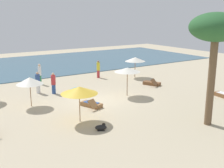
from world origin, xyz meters
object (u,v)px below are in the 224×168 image
Objects in this scene: person_1 at (38,82)px; surfboard at (72,90)px; palm_0 at (216,31)px; lounger_3 at (92,104)px; person_4 at (53,83)px; person_0 at (98,69)px; umbrella_0 at (79,90)px; umbrella_4 at (127,70)px; person_2 at (40,74)px; dog at (101,127)px; umbrella_2 at (135,59)px; lounger_0 at (152,83)px; umbrella_3 at (30,81)px.

person_1 reaches higher than surfboard.
palm_0 is at bearing -62.85° from person_1.
surfboard is (-3.41, 10.76, -5.17)m from palm_0.
lounger_3 is 4.63m from person_4.
person_0 is 0.28× the size of palm_0.
palm_0 is at bearing -36.17° from umbrella_0.
umbrella_4 is 1.19× the size of person_2.
person_1 is at bearing 162.68° from surfboard.
lounger_3 is 5.69m from person_1.
palm_0 is (4.84, -14.28, 4.26)m from person_2.
dog is 8.51m from surfboard.
umbrella_2 is 9.06m from person_4.
umbrella_0 is 7.33m from person_1.
lounger_0 reaches higher than dog.
person_4 is at bearing 41.38° from umbrella_3.
lounger_3 is at bearing -34.96° from umbrella_3.
umbrella_4 is 1.22× the size of lounger_0.
umbrella_2 is (9.84, 7.62, -0.08)m from umbrella_0.
person_2 is at bearing 88.05° from person_4.
umbrella_3 is 6.32m from person_2.
person_1 is 0.93× the size of person_2.
umbrella_0 is 10.27m from lounger_0.
dog is (1.90, -6.04, -1.60)m from umbrella_3.
person_0 is 2.45× the size of dog.
umbrella_0 is 7.17m from surfboard.
umbrella_0 is 6.13m from umbrella_4.
umbrella_4 is 1.30× the size of person_4.
palm_0 is 12.42m from surfboard.
palm_0 is 2.80× the size of surfboard.
lounger_3 is 0.29× the size of palm_0.
lounger_3 is at bearing -70.71° from person_1.
umbrella_3 is 2.86× the size of dog.
person_4 is 0.76× the size of surfboard.
umbrella_2 is at bearing 8.87° from surfboard.
umbrella_0 reaches higher than umbrella_3.
umbrella_0 is 11.63m from person_0.
umbrella_3 reaches higher than lounger_3.
umbrella_4 is at bearing -101.02° from person_0.
lounger_0 is 9.72m from person_1.
person_1 is at bearing 138.97° from person_4.
umbrella_2 is 1.12× the size of lounger_3.
person_4 is (-8.26, 2.14, 0.67)m from lounger_0.
person_4 is at bearing -91.95° from person_2.
surfboard is (-7.38, -1.15, -1.77)m from umbrella_2.
person_4 is at bearing 141.69° from umbrella_4.
person_2 is at bearing 68.34° from person_1.
surfboard is (2.10, 8.25, -0.14)m from dog.
umbrella_3 is 10.83m from lounger_0.
palm_0 reaches higher than person_0.
person_2 is 3.90m from surfboard.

